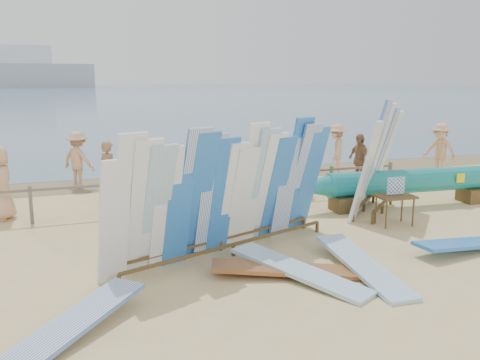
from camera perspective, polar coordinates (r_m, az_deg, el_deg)
name	(u,v)px	position (r m, az deg, el deg)	size (l,w,h in m)	color
ground	(234,243)	(10.62, -0.64, -7.10)	(160.00, 160.00, 0.00)	#D3B77A
ocean	(67,91)	(137.59, -18.81, 9.41)	(320.00, 240.00, 0.02)	slate
wet_sand_strip	(164,179)	(17.37, -8.52, 0.09)	(40.00, 2.60, 0.01)	olive
distant_ship	(25,72)	(189.72, -23.02, 11.11)	(45.00, 8.00, 14.00)	#999EA3
fence	(196,185)	(13.23, -4.95, -0.59)	(12.08, 0.08, 0.90)	#6D6052
main_surfboard_rack	(227,195)	(9.73, -1.48, -1.74)	(5.05, 2.31, 2.58)	brown
side_surfboard_rack	(375,162)	(13.13, 14.96, 1.96)	(2.33, 2.23, 2.89)	brown
outrigger_canoe	(410,183)	(14.18, 18.60, -0.27)	(7.13, 1.22, 1.01)	brown
vendor_table	(394,209)	(12.32, 16.95, -3.15)	(0.89, 0.65, 1.14)	brown
flat_board_c	(289,275)	(9.02, 5.55, -10.60)	(0.56, 2.70, 0.07)	#965728
flat_board_d	(472,250)	(11.20, 24.56, -7.18)	(0.56, 2.70, 0.07)	blue
flat_board_e	(68,339)	(7.35, -18.77, -16.57)	(0.56, 2.70, 0.07)	white
flat_board_a	(298,278)	(8.92, 6.58, -10.89)	(0.56, 2.70, 0.07)	#83B5D3
flat_board_b	(362,272)	(9.36, 13.54, -10.05)	(0.56, 2.70, 0.07)	#83B5D3
beach_chair_left	(184,190)	(14.34, -6.25, -1.14)	(0.74, 0.76, 0.94)	red
beach_chair_right	(195,191)	(14.36, -5.07, -1.19)	(0.63, 0.64, 0.86)	red
stroller	(238,185)	(14.34, -0.27, -0.60)	(0.64, 0.80, 0.97)	red
beachgoer_9	(336,150)	(17.99, 10.75, 3.32)	(1.17, 0.48, 1.81)	tan
beachgoer_10	(359,160)	(16.48, 13.23, 2.23)	(0.97, 0.42, 1.66)	#8C6042
beachgoer_3	(78,160)	(16.51, -17.69, 2.19)	(1.14, 0.47, 1.76)	tan
beachgoer_0	(1,183)	(13.43, -25.28, -0.31)	(0.88, 0.42, 1.80)	tan
beachgoer_1	(109,171)	(14.43, -14.52, 0.94)	(0.61, 0.34, 1.68)	#8C6042
beachgoer_2	(155,174)	(13.82, -9.49, 0.70)	(0.82, 0.39, 1.68)	beige
beachgoer_extra_0	(440,150)	(18.76, 21.52, 3.14)	(1.20, 0.50, 1.86)	tan
beachgoer_8	(299,169)	(14.90, 6.64, 1.25)	(0.74, 0.36, 1.53)	beige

